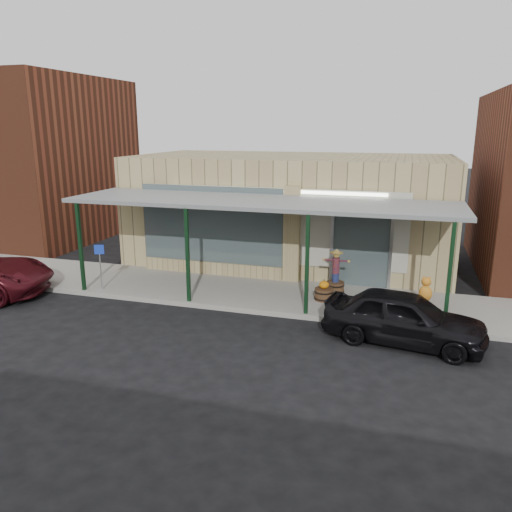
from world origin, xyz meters
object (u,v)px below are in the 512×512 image
(barrel_pumpkin, at_px, (324,293))
(handicap_sign, at_px, (100,261))
(barrel_scarecrow, at_px, (335,278))
(parked_sedan, at_px, (404,317))

(barrel_pumpkin, xyz_separation_m, handicap_sign, (-7.10, -1.01, 0.72))
(barrel_pumpkin, relative_size, handicap_sign, 0.48)
(barrel_scarecrow, xyz_separation_m, handicap_sign, (-7.34, -1.78, 0.46))
(barrel_pumpkin, xyz_separation_m, parked_sedan, (2.36, -2.19, 0.30))
(handicap_sign, distance_m, parked_sedan, 9.54)
(barrel_pumpkin, bearing_deg, handicap_sign, -171.87)
(barrel_pumpkin, bearing_deg, barrel_scarecrow, 72.44)
(handicap_sign, relative_size, parked_sedan, 0.36)
(handicap_sign, bearing_deg, barrel_scarecrow, -8.99)
(barrel_scarecrow, distance_m, parked_sedan, 3.63)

